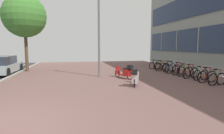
{
  "coord_description": "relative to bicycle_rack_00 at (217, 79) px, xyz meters",
  "views": [
    {
      "loc": [
        1.8,
        -4.88,
        2.09
      ],
      "look_at": [
        3.47,
        2.67,
        1.21
      ],
      "focal_mm": 28.92,
      "sensor_mm": 36.0,
      "label": 1
    }
  ],
  "objects": [
    {
      "name": "lamp_post",
      "position": [
        -5.83,
        4.12,
        2.95
      ],
      "size": [
        0.2,
        0.52,
        5.94
      ],
      "color": "slate",
      "rests_on": "ground"
    },
    {
      "name": "ground",
      "position": [
        -8.02,
        -3.29,
        -0.37
      ],
      "size": [
        21.0,
        40.0,
        0.13
      ],
      "color": "black"
    },
    {
      "name": "bicycle_rack_05",
      "position": [
        0.04,
        3.72,
        0.02
      ],
      "size": [
        1.39,
        0.56,
        1.02
      ],
      "color": "black",
      "rests_on": "ground"
    },
    {
      "name": "scooter_mid",
      "position": [
        -4.27,
        3.02,
        0.09
      ],
      "size": [
        0.94,
        1.7,
        0.96
      ],
      "color": "black",
      "rests_on": "ground"
    },
    {
      "name": "bicycle_rack_08",
      "position": [
        -0.09,
        5.94,
        0.0
      ],
      "size": [
        1.4,
        0.48,
        0.99
      ],
      "color": "black",
      "rests_on": "ground"
    },
    {
      "name": "scooter_near",
      "position": [
        -4.4,
        0.8,
        0.09
      ],
      "size": [
        0.94,
        1.65,
        0.98
      ],
      "color": "black",
      "rests_on": "ground"
    },
    {
      "name": "bicycle_rack_06",
      "position": [
        0.01,
        4.46,
        0.01
      ],
      "size": [
        1.43,
        0.48,
        1.02
      ],
      "color": "black",
      "rests_on": "ground"
    },
    {
      "name": "bicycle_rack_01",
      "position": [
        0.01,
        0.74,
        0.0
      ],
      "size": [
        1.37,
        0.48,
        0.99
      ],
      "color": "black",
      "rests_on": "ground"
    },
    {
      "name": "street_tree",
      "position": [
        -11.42,
        8.29,
        4.23
      ],
      "size": [
        3.5,
        3.5,
        6.34
      ],
      "color": "brown",
      "rests_on": "ground"
    },
    {
      "name": "bicycle_rack_03",
      "position": [
        -0.03,
        2.23,
        0.02
      ],
      "size": [
        1.43,
        0.49,
        1.03
      ],
      "color": "black",
      "rests_on": "ground"
    },
    {
      "name": "bicycle_rack_04",
      "position": [
        0.09,
        2.97,
        0.0
      ],
      "size": [
        1.35,
        0.48,
        0.99
      ],
      "color": "black",
      "rests_on": "ground"
    },
    {
      "name": "parked_car_far",
      "position": [
        -12.92,
        6.98,
        0.31
      ],
      "size": [
        1.96,
        4.25,
        1.36
      ],
      "color": "#9EA9A9",
      "rests_on": "ground"
    },
    {
      "name": "bicycle_rack_10",
      "position": [
        -0.08,
        7.43,
        -0.01
      ],
      "size": [
        1.28,
        0.48,
        0.94
      ],
      "color": "black",
      "rests_on": "ground"
    },
    {
      "name": "bicycle_rack_02",
      "position": [
        0.17,
        1.49,
        -0.0
      ],
      "size": [
        1.32,
        0.48,
        0.96
      ],
      "color": "black",
      "rests_on": "ground"
    },
    {
      "name": "bicycle_rack_07",
      "position": [
        0.15,
        5.2,
        0.01
      ],
      "size": [
        1.42,
        0.47,
        1.01
      ],
      "color": "black",
      "rests_on": "ground"
    },
    {
      "name": "bicycle_rack_00",
      "position": [
        0.0,
        0.0,
        0.0
      ],
      "size": [
        1.32,
        0.48,
        0.98
      ],
      "color": "black",
      "rests_on": "ground"
    },
    {
      "name": "bicycle_rack_09",
      "position": [
        0.08,
        6.69,
        -0.01
      ],
      "size": [
        1.26,
        0.48,
        0.93
      ],
      "color": "black",
      "rests_on": "ground"
    }
  ]
}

